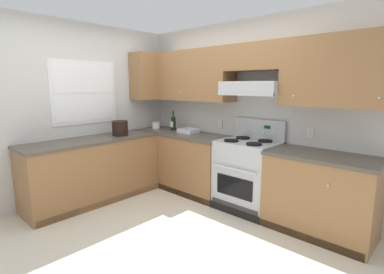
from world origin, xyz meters
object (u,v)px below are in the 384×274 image
at_px(stove, 247,174).
at_px(wine_bottle, 173,122).
at_px(bowl, 189,131).
at_px(paper_towel_roll, 156,125).
at_px(bucket, 120,128).

relative_size(stove, wine_bottle, 3.54).
relative_size(wine_bottle, bowl, 1.18).
bearing_deg(stove, wine_bottle, 176.84).
bearing_deg(paper_towel_roll, bucket, -79.80).
relative_size(bucket, paper_towel_roll, 1.80).
xyz_separation_m(bowl, paper_towel_roll, (-0.74, -0.04, 0.03)).
xyz_separation_m(stove, wine_bottle, (-1.51, 0.08, 0.56)).
height_order(stove, bucket, stove).
bearing_deg(wine_bottle, paper_towel_roll, -169.28).
height_order(bucket, paper_towel_roll, bucket).
height_order(stove, paper_towel_roll, stove).
distance_m(wine_bottle, paper_towel_roll, 0.38).
height_order(wine_bottle, bucket, wine_bottle).
bearing_deg(wine_bottle, bowl, -3.99).
relative_size(bowl, bucket, 1.17).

